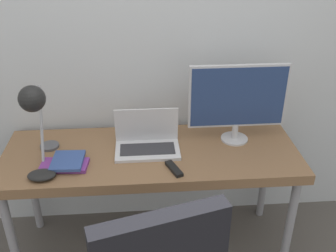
{
  "coord_description": "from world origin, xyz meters",
  "views": [
    {
      "loc": [
        -0.05,
        -1.62,
        1.96
      ],
      "look_at": [
        0.1,
        0.28,
        0.92
      ],
      "focal_mm": 42.0,
      "sensor_mm": 36.0,
      "label": 1
    }
  ],
  "objects_px": {
    "monitor": "(238,99)",
    "game_controller": "(42,175)",
    "desk_lamp": "(34,103)",
    "laptop": "(147,142)",
    "book_stack": "(66,163)"
  },
  "relations": [
    {
      "from": "desk_lamp",
      "to": "game_controller",
      "type": "distance_m",
      "value": 0.37
    },
    {
      "from": "monitor",
      "to": "laptop",
      "type": "bearing_deg",
      "value": -172.57
    },
    {
      "from": "monitor",
      "to": "desk_lamp",
      "type": "distance_m",
      "value": 1.12
    },
    {
      "from": "game_controller",
      "to": "laptop",
      "type": "bearing_deg",
      "value": 23.89
    },
    {
      "from": "monitor",
      "to": "game_controller",
      "type": "xyz_separation_m",
      "value": [
        -1.09,
        -0.32,
        -0.25
      ]
    },
    {
      "from": "monitor",
      "to": "book_stack",
      "type": "height_order",
      "value": "monitor"
    },
    {
      "from": "desk_lamp",
      "to": "game_controller",
      "type": "xyz_separation_m",
      "value": [
        0.02,
        -0.15,
        -0.34
      ]
    },
    {
      "from": "desk_lamp",
      "to": "game_controller",
      "type": "bearing_deg",
      "value": -83.02
    },
    {
      "from": "laptop",
      "to": "monitor",
      "type": "xyz_separation_m",
      "value": [
        0.53,
        0.07,
        0.22
      ]
    },
    {
      "from": "desk_lamp",
      "to": "game_controller",
      "type": "height_order",
      "value": "desk_lamp"
    },
    {
      "from": "game_controller",
      "to": "desk_lamp",
      "type": "bearing_deg",
      "value": 96.98
    },
    {
      "from": "laptop",
      "to": "book_stack",
      "type": "distance_m",
      "value": 0.47
    },
    {
      "from": "monitor",
      "to": "game_controller",
      "type": "bearing_deg",
      "value": -163.82
    },
    {
      "from": "desk_lamp",
      "to": "monitor",
      "type": "bearing_deg",
      "value": 8.64
    },
    {
      "from": "monitor",
      "to": "book_stack",
      "type": "distance_m",
      "value": 1.03
    }
  ]
}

